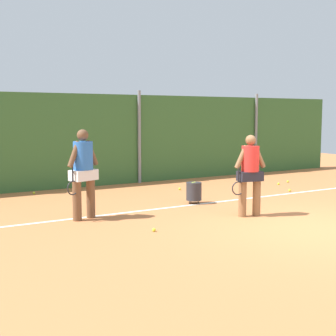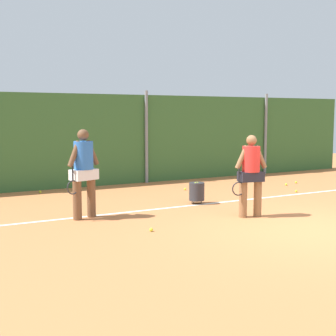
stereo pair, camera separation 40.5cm
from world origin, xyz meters
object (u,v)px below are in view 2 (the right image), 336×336
at_px(tennis_ball_2, 296,182).
at_px(tennis_ball_0, 40,192).
at_px(player_midcourt, 84,169).
at_px(tennis_ball_3, 286,184).
at_px(player_foreground_near, 251,171).
at_px(tennis_ball_7, 296,191).
at_px(tennis_ball_5, 185,189).
at_px(tennis_ball_4, 151,230).
at_px(ball_hopper, 197,191).

bearing_deg(tennis_ball_2, tennis_ball_0, 165.39).
height_order(player_midcourt, tennis_ball_3, player_midcourt).
relative_size(player_foreground_near, tennis_ball_7, 25.28).
bearing_deg(tennis_ball_5, tennis_ball_2, -7.39).
xyz_separation_m(player_midcourt, tennis_ball_0, (-0.03, 3.56, -0.97)).
bearing_deg(tennis_ball_4, player_foreground_near, 3.42).
bearing_deg(tennis_ball_0, tennis_ball_2, -14.61).
distance_m(tennis_ball_3, tennis_ball_7, 1.24).
relative_size(tennis_ball_5, tennis_ball_7, 1.00).
xyz_separation_m(tennis_ball_4, tennis_ball_5, (2.91, 3.74, 0.00)).
relative_size(player_foreground_near, player_midcourt, 0.93).
relative_size(tennis_ball_0, tennis_ball_4, 1.00).
height_order(player_foreground_near, player_midcourt, player_midcourt).
distance_m(tennis_ball_3, tennis_ball_4, 6.71).
bearing_deg(player_midcourt, tennis_ball_7, 165.13).
bearing_deg(tennis_ball_4, tennis_ball_7, 20.52).
bearing_deg(player_foreground_near, tennis_ball_5, -87.03).
distance_m(player_midcourt, tennis_ball_5, 4.30).
relative_size(tennis_ball_3, tennis_ball_5, 1.00).
height_order(tennis_ball_0, tennis_ball_4, same).
xyz_separation_m(tennis_ball_2, tennis_ball_5, (-3.64, 0.47, 0.00)).
distance_m(tennis_ball_3, tennis_ball_5, 3.13).
bearing_deg(player_foreground_near, ball_hopper, -71.40).
bearing_deg(tennis_ball_7, player_foreground_near, -148.39).
relative_size(tennis_ball_2, tennis_ball_4, 1.00).
height_order(tennis_ball_2, tennis_ball_7, same).
bearing_deg(player_midcourt, player_foreground_near, 135.43).
bearing_deg(tennis_ball_3, tennis_ball_4, -152.77).
bearing_deg(tennis_ball_0, player_foreground_near, -58.76).
distance_m(player_foreground_near, tennis_ball_4, 2.49).
bearing_deg(player_midcourt, ball_hopper, 166.94).
xyz_separation_m(player_midcourt, tennis_ball_2, (7.24, 1.66, -0.97)).
bearing_deg(tennis_ball_4, player_midcourt, 113.36).
bearing_deg(tennis_ball_3, tennis_ball_2, 19.06).
xyz_separation_m(player_foreground_near, tennis_ball_7, (3.03, 1.86, -0.90)).
height_order(player_midcourt, tennis_ball_7, player_midcourt).
xyz_separation_m(tennis_ball_2, tennis_ball_7, (-1.20, -1.27, 0.00)).
distance_m(player_midcourt, tennis_ball_7, 6.13).
xyz_separation_m(tennis_ball_3, tennis_ball_7, (-0.62, -1.07, 0.00)).
bearing_deg(ball_hopper, tennis_ball_5, 67.17).
height_order(ball_hopper, tennis_ball_7, ball_hopper).
bearing_deg(ball_hopper, player_foreground_near, -83.64).
distance_m(player_midcourt, tennis_ball_4, 2.00).
height_order(player_foreground_near, tennis_ball_0, player_foreground_near).
relative_size(tennis_ball_3, tennis_ball_4, 1.00).
bearing_deg(tennis_ball_7, tennis_ball_2, 46.63).
height_order(tennis_ball_2, tennis_ball_4, same).
xyz_separation_m(tennis_ball_4, tennis_ball_7, (5.35, 2.00, 0.00)).
bearing_deg(tennis_ball_3, player_foreground_near, -141.20).
bearing_deg(tennis_ball_4, tennis_ball_3, 27.23).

